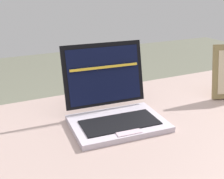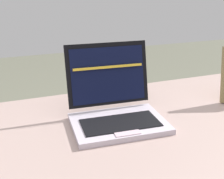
{
  "view_description": "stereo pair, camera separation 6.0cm",
  "coord_description": "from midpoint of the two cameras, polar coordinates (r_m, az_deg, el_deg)",
  "views": [
    {
      "loc": [
        -0.43,
        -0.64,
        1.12
      ],
      "look_at": [
        -0.12,
        0.0,
        0.85
      ],
      "focal_mm": 46.06,
      "sensor_mm": 36.0,
      "label": 1
    },
    {
      "loc": [
        -0.37,
        -0.66,
        1.12
      ],
      "look_at": [
        -0.12,
        0.0,
        0.85
      ],
      "focal_mm": 46.06,
      "sensor_mm": 36.0,
      "label": 2
    }
  ],
  "objects": [
    {
      "name": "desk",
      "position": [
        0.9,
        5.4,
        -11.37
      ],
      "size": [
        1.45,
        0.65,
        0.72
      ],
      "color": "#A58A83",
      "rests_on": "ground"
    },
    {
      "name": "laptop_front",
      "position": [
        0.85,
        -1.75,
        -3.46
      ],
      "size": [
        0.28,
        0.25,
        0.22
      ],
      "color": "#C0B4C2",
      "rests_on": "desk"
    }
  ]
}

